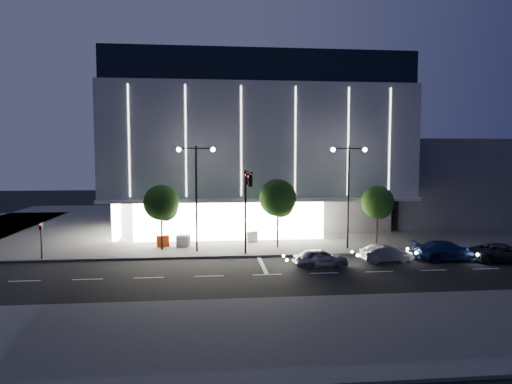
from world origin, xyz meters
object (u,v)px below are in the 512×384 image
object	(u,v)px
street_lamp_west	(196,183)
barrier_b	(182,241)
barrier_c	(184,240)
barrier_a	(163,241)
street_lamp_east	(348,182)
car_fourth	(505,253)
tree_mid	(278,200)
car_lead	(321,258)
car_third	(447,251)
ped_signal_far	(41,237)
tree_right	(378,204)
traffic_mast	(247,196)
tree_left	(162,205)
car_second	(386,253)
barrier_d	(252,237)

from	to	relation	value
street_lamp_west	barrier_b	size ratio (longest dim) A/B	8.18
barrier_c	barrier_a	bearing A→B (deg)	-161.55
street_lamp_east	barrier_c	size ratio (longest dim) A/B	8.18
street_lamp_west	car_fourth	world-z (taller)	street_lamp_west
tree_mid	barrier_a	xyz separation A→B (m)	(-10.07, 1.30, -3.68)
street_lamp_west	barrier_c	xyz separation A→B (m)	(-1.20, 2.70, -5.31)
car_lead	car_third	bearing A→B (deg)	-89.18
ped_signal_far	barrier_c	distance (m)	11.65
barrier_c	tree_right	bearing A→B (deg)	1.22
street_lamp_east	car_lead	world-z (taller)	street_lamp_east
tree_mid	barrier_c	bearing A→B (deg)	168.48
barrier_c	tree_mid	bearing A→B (deg)	-4.74
traffic_mast	barrier_a	world-z (taller)	traffic_mast
tree_left	barrier_b	xyz separation A→B (m)	(1.65, 1.01, -3.38)
barrier_b	street_lamp_west	bearing A→B (deg)	-55.26
car_second	traffic_mast	bearing A→B (deg)	73.90
car_lead	barrier_d	bearing A→B (deg)	18.51
traffic_mast	car_lead	distance (m)	7.45
car_second	car_fourth	world-z (taller)	car_fourth
tree_left	car_third	world-z (taller)	tree_left
ped_signal_far	barrier_c	size ratio (longest dim) A/B	2.73
tree_mid	car_lead	xyz separation A→B (m)	(2.16, -6.82, -3.64)
traffic_mast	tree_left	xyz separation A→B (m)	(-6.97, 3.68, -0.99)
tree_left	car_lead	xyz separation A→B (m)	(12.16, -6.82, -3.34)
street_lamp_east	barrier_b	xyz separation A→B (m)	(-14.32, 2.03, -5.31)
car_second	car_third	distance (m)	4.95
barrier_c	car_lead	bearing A→B (deg)	-32.49
car_lead	barrier_c	xyz separation A→B (m)	(-10.38, 8.49, -0.04)
ped_signal_far	tree_mid	xyz separation A→B (m)	(19.03, 2.52, 2.45)
street_lamp_west	street_lamp_east	distance (m)	13.00
ped_signal_far	barrier_a	bearing A→B (deg)	23.09
tree_left	car_fourth	size ratio (longest dim) A/B	1.15
street_lamp_west	street_lamp_east	xyz separation A→B (m)	(13.00, 0.00, 0.00)
ped_signal_far	car_lead	size ratio (longest dim) A/B	0.74
tree_mid	barrier_b	bearing A→B (deg)	173.12
car_lead	ped_signal_far	bearing A→B (deg)	73.17
traffic_mast	barrier_c	world-z (taller)	traffic_mast
car_third	barrier_d	bearing A→B (deg)	63.30
tree_mid	car_lead	bearing A→B (deg)	-72.43
traffic_mast	tree_mid	xyz separation A→B (m)	(3.03, 3.68, -0.69)
tree_left	barrier_b	size ratio (longest dim) A/B	5.20
car_third	barrier_d	xyz separation A→B (m)	(-14.58, 8.32, -0.11)
tree_mid	street_lamp_east	bearing A→B (deg)	-9.69
tree_left	car_third	bearing A→B (deg)	-14.15
tree_mid	car_second	size ratio (longest dim) A/B	1.55
street_lamp_east	car_second	world-z (taller)	street_lamp_east
car_fourth	barrier_b	bearing A→B (deg)	80.87
car_third	street_lamp_west	bearing A→B (deg)	79.60
tree_right	barrier_b	bearing A→B (deg)	176.68
ped_signal_far	car_third	world-z (taller)	ped_signal_far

